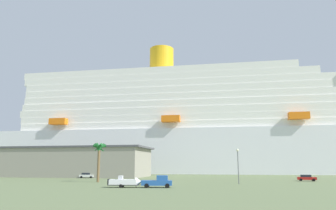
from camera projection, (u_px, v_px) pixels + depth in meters
ground_plane at (180, 177)px, 99.91m from camera, size 600.00×600.00×0.00m
cruise_ship at (225, 131)px, 147.17m from camera, size 268.57×39.49×67.10m
terminal_building at (60, 162)px, 108.34m from camera, size 63.74×23.33×10.01m
pickup_truck at (158, 182)px, 57.01m from camera, size 5.80×2.80×2.20m
small_boat_on_trailer at (127, 182)px, 57.19m from camera, size 7.09×2.50×2.15m
palm_tree at (99, 152)px, 75.39m from camera, size 3.52×3.32×9.43m
street_lamp at (238, 161)px, 67.33m from camera, size 0.56×0.56×7.53m
parked_car_white_van at (87, 175)px, 95.77m from camera, size 4.72×2.03×1.58m
parked_car_red_hatchback at (306, 178)px, 78.69m from camera, size 4.73×2.54×1.58m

